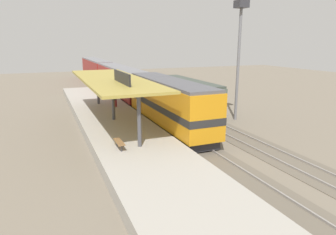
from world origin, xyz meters
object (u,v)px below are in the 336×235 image
object	(u,v)px
passenger_carriage_front	(121,81)
person_waiting	(115,98)
passenger_carriage_rear	(96,70)
light_mast	(240,36)
platform_bench	(119,142)
locomotive	(169,104)
freight_car	(187,95)

from	to	relation	value
passenger_carriage_front	person_waiting	xyz separation A→B (m)	(-3.18, -10.35, -0.46)
passenger_carriage_rear	light_mast	world-z (taller)	light_mast
person_waiting	passenger_carriage_rear	bearing A→B (deg)	84.18
platform_bench	passenger_carriage_rear	bearing A→B (deg)	82.33
locomotive	freight_car	xyz separation A→B (m)	(4.60, 5.63, -0.44)
locomotive	passenger_carriage_rear	distance (m)	38.80
platform_bench	light_mast	xyz separation A→B (m)	(13.80, 6.46, 7.05)
passenger_carriage_rear	freight_car	distance (m)	33.49
passenger_carriage_rear	person_waiting	distance (m)	31.32
passenger_carriage_front	freight_car	xyz separation A→B (m)	(4.60, -12.37, -0.34)
freight_car	locomotive	bearing A→B (deg)	-129.27
locomotive	freight_car	distance (m)	7.28
passenger_carriage_front	person_waiting	bearing A→B (deg)	-107.06
platform_bench	freight_car	distance (m)	15.58
locomotive	passenger_carriage_front	size ratio (longest dim) A/B	0.72
passenger_carriage_rear	freight_car	world-z (taller)	passenger_carriage_rear
passenger_carriage_front	person_waiting	distance (m)	10.84
person_waiting	freight_car	bearing A→B (deg)	-14.57
freight_car	person_waiting	xyz separation A→B (m)	(-7.78, 2.02, -0.12)
passenger_carriage_rear	person_waiting	bearing A→B (deg)	-95.82
passenger_carriage_front	freight_car	bearing A→B (deg)	-69.61
platform_bench	light_mast	size ratio (longest dim) A/B	0.15
passenger_carriage_front	freight_car	distance (m)	13.21
passenger_carriage_rear	person_waiting	world-z (taller)	passenger_carriage_rear
freight_car	person_waiting	bearing A→B (deg)	165.43
passenger_carriage_rear	person_waiting	xyz separation A→B (m)	(-3.18, -31.15, -0.46)
locomotive	light_mast	bearing A→B (deg)	5.02
locomotive	person_waiting	xyz separation A→B (m)	(-3.18, 7.65, -0.56)
freight_car	light_mast	size ratio (longest dim) A/B	1.03
light_mast	platform_bench	bearing A→B (deg)	-154.92
person_waiting	locomotive	bearing A→B (deg)	-67.44
light_mast	person_waiting	world-z (taller)	light_mast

